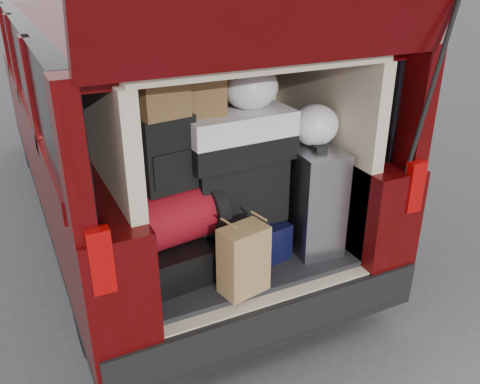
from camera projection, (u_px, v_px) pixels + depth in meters
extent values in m
plane|color=#3E3E41|center=(247.00, 341.00, 3.16)|extent=(80.00, 80.00, 0.00)
cylinder|color=black|center=(95.00, 299.00, 3.02)|extent=(0.24, 0.64, 0.64)
cylinder|color=black|center=(323.00, 238.00, 3.68)|extent=(0.24, 0.64, 0.64)
cylinder|color=black|center=(34.00, 138.00, 5.71)|extent=(0.24, 0.64, 0.64)
cylinder|color=black|center=(173.00, 119.00, 6.36)|extent=(0.24, 0.64, 0.64)
cube|color=black|center=(147.00, 182.00, 4.74)|extent=(1.90, 4.85, 0.08)
cube|color=#410401|center=(52.00, 150.00, 4.24)|extent=(0.33, 4.85, 0.80)
cube|color=#410401|center=(223.00, 125.00, 4.87)|extent=(0.33, 4.85, 0.80)
cube|color=#410401|center=(133.00, 16.00, 4.12)|extent=(1.82, 4.46, 0.10)
cube|color=black|center=(25.00, 64.00, 3.81)|extent=(0.12, 4.25, 0.68)
cube|color=black|center=(236.00, 47.00, 4.51)|extent=(0.12, 4.25, 0.68)
cube|color=black|center=(272.00, 316.00, 2.76)|extent=(1.86, 0.16, 0.22)
cube|color=#990505|center=(101.00, 261.00, 2.12)|extent=(0.10, 0.06, 0.30)
cube|color=#990505|center=(414.00, 186.00, 2.80)|extent=(0.10, 0.06, 0.30)
cube|color=black|center=(228.00, 248.00, 3.17)|extent=(1.24, 1.05, 0.06)
cube|color=beige|center=(112.00, 178.00, 2.65)|extent=(0.08, 1.05, 1.15)
cube|color=beige|center=(322.00, 141.00, 3.17)|extent=(0.08, 1.05, 1.15)
cube|color=beige|center=(192.00, 131.00, 3.36)|extent=(1.34, 0.06, 1.15)
cube|color=beige|center=(225.00, 50.00, 2.65)|extent=(1.34, 1.05, 0.06)
cylinder|color=black|center=(440.00, 75.00, 2.47)|extent=(0.02, 0.90, 0.76)
cube|color=black|center=(228.00, 281.00, 3.27)|extent=(1.24, 1.05, 0.55)
cube|color=black|center=(170.00, 255.00, 2.86)|extent=(0.41, 0.53, 0.20)
cube|color=black|center=(238.00, 235.00, 3.04)|extent=(0.50, 0.57, 0.22)
cube|color=silver|center=(311.00, 197.00, 3.03)|extent=(0.30, 0.45, 0.64)
cube|color=#A5754A|center=(244.00, 260.00, 2.64)|extent=(0.27, 0.20, 0.38)
cube|color=maroon|center=(176.00, 215.00, 2.74)|extent=(0.52, 0.38, 0.31)
cube|color=black|center=(237.00, 188.00, 2.93)|extent=(0.54, 0.34, 0.38)
cube|color=black|center=(166.00, 153.00, 2.60)|extent=(0.30, 0.21, 0.40)
cube|color=white|center=(237.00, 136.00, 2.77)|extent=(0.62, 0.34, 0.27)
cube|color=brown|center=(160.00, 94.00, 2.46)|extent=(0.27, 0.23, 0.22)
cube|color=brown|center=(200.00, 92.00, 2.62)|extent=(0.26, 0.23, 0.24)
ellipsoid|color=silver|center=(251.00, 87.00, 2.71)|extent=(0.35, 0.33, 0.24)
ellipsoid|color=silver|center=(315.00, 125.00, 2.88)|extent=(0.28, 0.26, 0.24)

